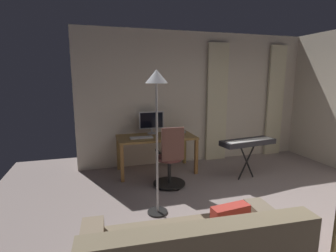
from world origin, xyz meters
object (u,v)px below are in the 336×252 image
object	(u,v)px
computer_mouse	(184,132)
computer_keyboard	(141,138)
floor_lamp	(157,99)
office_chair	(170,160)
laptop	(174,134)
piano_keyboard	(248,143)
computer_monitor	(151,121)
desk	(156,140)

from	to	relation	value
computer_mouse	computer_keyboard	bearing A→B (deg)	13.10
computer_keyboard	floor_lamp	world-z (taller)	floor_lamp
office_chair	laptop	distance (m)	0.80
computer_keyboard	piano_keyboard	bearing A→B (deg)	157.70
computer_monitor	piano_keyboard	distance (m)	1.92
computer_monitor	laptop	world-z (taller)	computer_monitor
computer_keyboard	computer_mouse	xyz separation A→B (m)	(-0.95, -0.22, 0.01)
computer_monitor	computer_keyboard	distance (m)	0.51
computer_keyboard	laptop	size ratio (longest dim) A/B	1.25
computer_keyboard	piano_keyboard	xyz separation A→B (m)	(-1.82, 0.75, -0.05)
desk	computer_monitor	distance (m)	0.43
computer_monitor	computer_mouse	xyz separation A→B (m)	(-0.67, 0.13, -0.24)
floor_lamp	piano_keyboard	bearing A→B (deg)	-158.62
desk	floor_lamp	xyz separation A→B (m)	(0.38, 1.58, 0.95)
piano_keyboard	floor_lamp	xyz separation A→B (m)	(1.89, 0.74, 0.90)
office_chair	laptop	xyz separation A→B (m)	(-0.28, -0.69, 0.30)
computer_monitor	computer_keyboard	xyz separation A→B (m)	(0.28, 0.35, -0.25)
office_chair	computer_keyboard	world-z (taller)	office_chair
office_chair	laptop	size ratio (longest dim) A/B	3.11
computer_keyboard	piano_keyboard	distance (m)	1.97
computer_monitor	floor_lamp	world-z (taller)	floor_lamp
desk	computer_keyboard	distance (m)	0.34
computer_mouse	piano_keyboard	bearing A→B (deg)	132.11
desk	piano_keyboard	distance (m)	1.73
desk	piano_keyboard	bearing A→B (deg)	150.89
laptop	piano_keyboard	world-z (taller)	laptop
computer_keyboard	laptop	bearing A→B (deg)	178.53
piano_keyboard	floor_lamp	size ratio (longest dim) A/B	0.55
office_chair	floor_lamp	world-z (taller)	floor_lamp
computer_monitor	laptop	size ratio (longest dim) A/B	1.46
desk	computer_monitor	size ratio (longest dim) A/B	3.00
computer_monitor	floor_lamp	xyz separation A→B (m)	(0.34, 1.84, 0.60)
desk	laptop	size ratio (longest dim) A/B	4.40
desk	computer_mouse	world-z (taller)	computer_mouse
computer_keyboard	floor_lamp	xyz separation A→B (m)	(0.07, 1.49, 0.85)
office_chair	floor_lamp	distance (m)	1.43
computer_mouse	computer_monitor	bearing A→B (deg)	-10.87
desk	floor_lamp	bearing A→B (deg)	76.57
floor_lamp	office_chair	bearing A→B (deg)	-118.59
computer_keyboard	floor_lamp	distance (m)	1.72
computer_mouse	floor_lamp	distance (m)	2.16
laptop	piano_keyboard	distance (m)	1.39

